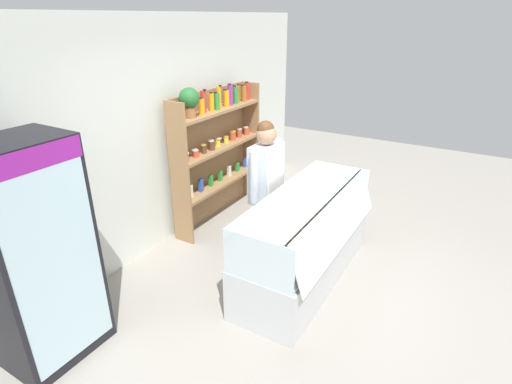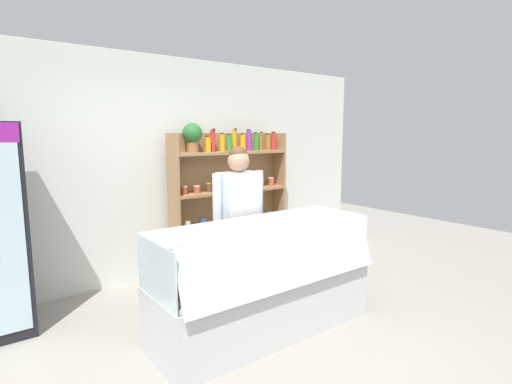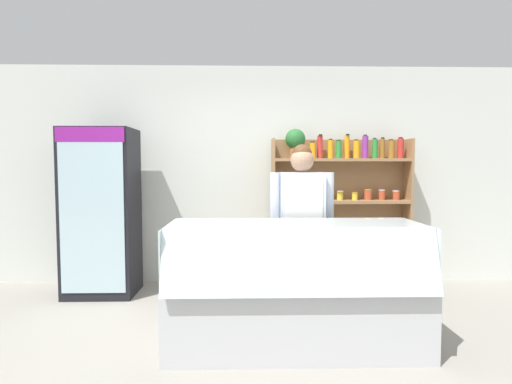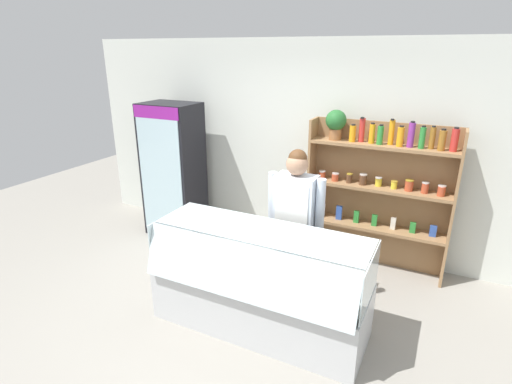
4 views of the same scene
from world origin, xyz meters
name	(u,v)px [view 2 (image 2 of 4)]	position (x,y,z in m)	size (l,w,h in m)	color
ground_plane	(255,343)	(0.00, 0.00, 0.00)	(12.00, 12.00, 0.00)	gray
back_wall	(152,169)	(0.00, 2.06, 1.35)	(6.80, 0.10, 2.70)	silver
shelving_unit	(227,188)	(0.91, 1.81, 1.07)	(1.66, 0.29, 1.90)	#9E754C
deli_display_case	(263,298)	(0.20, 0.13, 0.31)	(2.03, 0.78, 1.01)	silver
shop_clerk	(239,214)	(0.33, 0.69, 0.98)	(0.60, 0.25, 1.66)	#383D51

